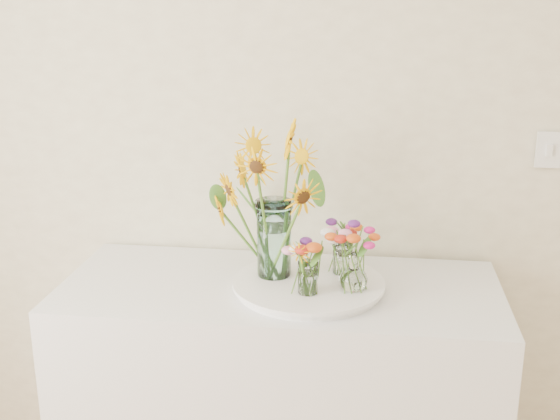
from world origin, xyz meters
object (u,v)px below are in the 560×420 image
(small_vase_b, at_px, (354,272))
(small_vase_a, at_px, (308,278))
(mason_jar, at_px, (274,239))
(small_vase_c, at_px, (343,258))
(counter, at_px, (280,408))
(tray, at_px, (308,286))

(small_vase_b, bearing_deg, small_vase_a, -160.92)
(mason_jar, xyz_separation_m, small_vase_a, (0.12, -0.13, -0.07))
(small_vase_a, bearing_deg, small_vase_c, 61.55)
(mason_jar, height_order, small_vase_c, mason_jar)
(mason_jar, relative_size, small_vase_a, 2.42)
(small_vase_c, bearing_deg, counter, -163.55)
(small_vase_a, bearing_deg, counter, 130.63)
(tray, distance_m, mason_jar, 0.18)
(mason_jar, relative_size, small_vase_b, 2.05)
(mason_jar, xyz_separation_m, small_vase_c, (0.22, 0.05, -0.07))
(small_vase_a, bearing_deg, mason_jar, 133.05)
(counter, relative_size, small_vase_c, 12.88)
(tray, height_order, small_vase_c, small_vase_c)
(small_vase_a, height_order, small_vase_b, small_vase_b)
(counter, distance_m, mason_jar, 0.60)
(tray, xyz_separation_m, small_vase_b, (0.14, -0.04, 0.07))
(small_vase_b, xyz_separation_m, small_vase_c, (-0.04, 0.13, -0.01))
(tray, xyz_separation_m, small_vase_a, (0.01, -0.09, 0.06))
(small_vase_c, bearing_deg, tray, -140.12)
(tray, relative_size, small_vase_a, 4.34)
(tray, distance_m, small_vase_b, 0.16)
(tray, bearing_deg, small_vase_b, -17.44)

